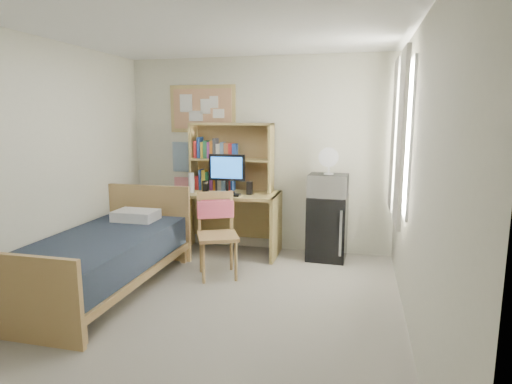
% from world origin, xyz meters
% --- Properties ---
extents(floor, '(3.60, 4.20, 0.02)m').
position_xyz_m(floor, '(0.00, 0.00, -0.01)').
color(floor, gray).
rests_on(floor, ground).
extents(ceiling, '(3.60, 4.20, 0.02)m').
position_xyz_m(ceiling, '(0.00, 0.00, 2.60)').
color(ceiling, white).
rests_on(ceiling, wall_back).
extents(wall_back, '(3.60, 0.04, 2.60)m').
position_xyz_m(wall_back, '(0.00, 2.10, 1.30)').
color(wall_back, beige).
rests_on(wall_back, floor).
extents(wall_front, '(3.60, 0.04, 2.60)m').
position_xyz_m(wall_front, '(0.00, -2.10, 1.30)').
color(wall_front, beige).
rests_on(wall_front, floor).
extents(wall_left, '(0.04, 4.20, 2.60)m').
position_xyz_m(wall_left, '(-1.80, 0.00, 1.30)').
color(wall_left, beige).
rests_on(wall_left, floor).
extents(wall_right, '(0.04, 4.20, 2.60)m').
position_xyz_m(wall_right, '(1.80, 0.00, 1.30)').
color(wall_right, beige).
rests_on(wall_right, floor).
extents(window_unit, '(0.10, 1.40, 1.70)m').
position_xyz_m(window_unit, '(1.75, 1.20, 1.60)').
color(window_unit, white).
rests_on(window_unit, wall_right).
extents(curtain_left, '(0.04, 0.55, 1.70)m').
position_xyz_m(curtain_left, '(1.72, 0.80, 1.60)').
color(curtain_left, silver).
rests_on(curtain_left, wall_right).
extents(curtain_right, '(0.04, 0.55, 1.70)m').
position_xyz_m(curtain_right, '(1.72, 1.60, 1.60)').
color(curtain_right, silver).
rests_on(curtain_right, wall_right).
extents(bulletin_board, '(0.94, 0.03, 0.64)m').
position_xyz_m(bulletin_board, '(-0.78, 2.08, 1.92)').
color(bulletin_board, tan).
rests_on(bulletin_board, wall_back).
extents(poster_wave, '(0.30, 0.01, 0.42)m').
position_xyz_m(poster_wave, '(-1.10, 2.09, 1.25)').
color(poster_wave, '#215185').
rests_on(poster_wave, wall_back).
extents(poster_japan, '(0.28, 0.01, 0.36)m').
position_xyz_m(poster_japan, '(-1.10, 2.09, 0.78)').
color(poster_japan, red).
rests_on(poster_japan, wall_back).
extents(desk, '(1.32, 0.66, 0.83)m').
position_xyz_m(desk, '(-0.32, 1.75, 0.41)').
color(desk, tan).
rests_on(desk, floor).
extents(desk_chair, '(0.64, 0.64, 0.97)m').
position_xyz_m(desk_chair, '(-0.19, 0.90, 0.48)').
color(desk_chair, tan).
rests_on(desk_chair, floor).
extents(mini_fridge, '(0.51, 0.51, 0.82)m').
position_xyz_m(mini_fridge, '(0.97, 1.84, 0.41)').
color(mini_fridge, black).
rests_on(mini_fridge, floor).
extents(bed, '(1.07, 2.13, 0.59)m').
position_xyz_m(bed, '(-1.25, 0.22, 0.29)').
color(bed, '#1A222F').
rests_on(bed, floor).
extents(hutch, '(1.11, 0.28, 0.91)m').
position_xyz_m(hutch, '(-0.32, 1.90, 1.28)').
color(hutch, tan).
rests_on(hutch, desk).
extents(monitor, '(0.48, 0.04, 0.51)m').
position_xyz_m(monitor, '(-0.32, 1.69, 1.08)').
color(monitor, black).
rests_on(monitor, desk).
extents(keyboard, '(0.42, 0.13, 0.02)m').
position_xyz_m(keyboard, '(-0.32, 1.55, 0.84)').
color(keyboard, black).
rests_on(keyboard, desk).
extents(speaker_left, '(0.06, 0.06, 0.16)m').
position_xyz_m(speaker_left, '(-0.62, 1.69, 0.90)').
color(speaker_left, black).
rests_on(speaker_left, desk).
extents(speaker_right, '(0.07, 0.07, 0.17)m').
position_xyz_m(speaker_right, '(-0.02, 1.69, 0.91)').
color(speaker_right, black).
rests_on(speaker_right, desk).
extents(water_bottle, '(0.08, 0.08, 0.26)m').
position_xyz_m(water_bottle, '(-0.80, 1.65, 0.96)').
color(water_bottle, silver).
rests_on(water_bottle, desk).
extents(hoodie, '(0.43, 0.29, 0.20)m').
position_xyz_m(hoodie, '(-0.27, 1.08, 0.75)').
color(hoodie, '#FD607C').
rests_on(hoodie, desk_chair).
extents(microwave, '(0.50, 0.39, 0.28)m').
position_xyz_m(microwave, '(0.97, 1.82, 0.96)').
color(microwave, silver).
rests_on(microwave, mini_fridge).
extents(desk_fan, '(0.25, 0.25, 0.30)m').
position_xyz_m(desk_fan, '(0.97, 1.82, 1.25)').
color(desk_fan, silver).
rests_on(desk_fan, microwave).
extents(pillow, '(0.50, 0.35, 0.12)m').
position_xyz_m(pillow, '(-1.24, 0.97, 0.64)').
color(pillow, silver).
rests_on(pillow, bed).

